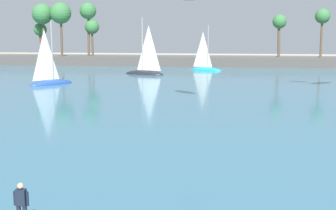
{
  "coord_description": "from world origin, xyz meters",
  "views": [
    {
      "loc": [
        2.6,
        -5.82,
        6.74
      ],
      "look_at": [
        0.38,
        12.01,
        3.75
      ],
      "focal_mm": 47.63,
      "sensor_mm": 36.0,
      "label": 1
    }
  ],
  "objects": [
    {
      "name": "person_at_waterline",
      "position": [
        -4.15,
        7.88,
        0.89
      ],
      "size": [
        0.55,
        0.21,
        1.67
      ],
      "color": "#141E33",
      "rests_on": "ground"
    },
    {
      "name": "sailboat_toward_headland",
      "position": [
        -0.41,
        70.91,
        0.8
      ],
      "size": [
        5.88,
        3.69,
        8.21
      ],
      "color": "teal",
      "rests_on": "sea"
    },
    {
      "name": "sea",
      "position": [
        0.0,
        64.35,
        0.03
      ],
      "size": [
        220.0,
        112.77,
        0.06
      ],
      "primitive_type": "cube",
      "color": "#386B84",
      "rests_on": "ground"
    },
    {
      "name": "sailboat_near_shore",
      "position": [
        -9.48,
        62.56,
        0.91
      ],
      "size": [
        6.77,
        3.8,
        9.41
      ],
      "color": "black",
      "rests_on": "sea"
    },
    {
      "name": "sailboat_mid_bay",
      "position": [
        -19.12,
        48.03,
        0.84
      ],
      "size": [
        5.09,
        5.75,
        8.6
      ],
      "color": "#234793",
      "rests_on": "sea"
    },
    {
      "name": "palm_headland",
      "position": [
        -1.7,
        80.81,
        3.26
      ],
      "size": [
        95.95,
        7.08,
        13.21
      ],
      "color": "#514C47",
      "rests_on": "ground"
    }
  ]
}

